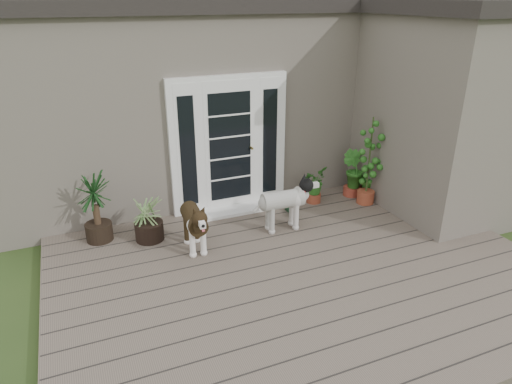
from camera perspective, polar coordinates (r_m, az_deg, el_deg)
name	(u,v)px	position (r m, az deg, el deg)	size (l,w,h in m)	color
deck	(304,275)	(5.98, 5.99, -10.26)	(6.20, 4.60, 0.12)	#6B5B4C
house_main	(203,96)	(9.11, -6.62, 11.74)	(7.40, 4.00, 3.10)	#665E54
roof_main	(199,4)	(8.93, -7.14, 22.16)	(7.60, 4.20, 0.20)	#2D2826
house_wing	(437,119)	(7.86, 21.62, 8.40)	(1.60, 2.40, 3.10)	#665E54
roof_wing	(455,7)	(7.65, 23.54, 20.38)	(1.80, 2.60, 0.20)	#2D2826
door_unit	(229,144)	(7.25, -3.35, 5.94)	(1.90, 0.14, 2.15)	white
door_step	(235,210)	(7.46, -2.64, -2.21)	(1.60, 0.40, 0.05)	white
brindle_dog	(194,227)	(6.28, -7.69, -4.32)	(0.36, 0.83, 0.69)	#362713
white_dog	(283,208)	(6.76, 3.34, -1.97)	(0.36, 0.85, 0.70)	silver
spider_plant	(148,217)	(6.64, -13.29, -3.01)	(0.67, 0.67, 0.72)	#9DB56F
yucca	(96,207)	(6.77, -19.33, -1.82)	(0.71, 0.71, 1.03)	#123411
herb_a	(314,188)	(7.75, 7.24, 0.54)	(0.41, 0.41, 0.52)	#1C5518
herb_b	(352,179)	(8.11, 11.85, 1.55)	(0.40, 0.40, 0.59)	#295919
herb_c	(368,183)	(8.12, 13.76, 1.08)	(0.33, 0.33, 0.51)	#20651D
sapling	(369,160)	(7.70, 13.90, 3.89)	(0.45, 0.45, 1.53)	#1D5518
clog_left	(291,210)	(7.43, 4.38, -2.21)	(0.13, 0.29, 0.09)	black
clog_right	(294,212)	(7.35, 4.69, -2.47)	(0.15, 0.31, 0.09)	#16391B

